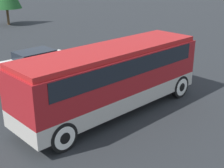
{
  "coord_description": "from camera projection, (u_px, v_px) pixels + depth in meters",
  "views": [
    {
      "loc": [
        -9.28,
        -9.71,
        6.52
      ],
      "look_at": [
        0.0,
        0.0,
        1.41
      ],
      "focal_mm": 50.0,
      "sensor_mm": 36.0,
      "label": 1
    }
  ],
  "objects": [
    {
      "name": "parked_car_mid",
      "position": [
        37.0,
        61.0,
        20.48
      ],
      "size": [
        4.67,
        1.94,
        1.36
      ],
      "color": "silver",
      "rests_on": "ground_plane"
    },
    {
      "name": "tour_bus",
      "position": [
        114.0,
        74.0,
        14.25
      ],
      "size": [
        9.52,
        2.64,
        3.13
      ],
      "color": "#B7B2A8",
      "rests_on": "ground_plane"
    },
    {
      "name": "parked_car_far",
      "position": [
        68.0,
        65.0,
        19.4
      ],
      "size": [
        4.44,
        1.84,
        1.41
      ],
      "color": "maroon",
      "rests_on": "ground_plane"
    },
    {
      "name": "ground_plane",
      "position": [
        112.0,
        112.0,
        14.87
      ],
      "size": [
        120.0,
        120.0,
        0.0
      ],
      "primitive_type": "plane",
      "color": "#26282B"
    }
  ]
}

